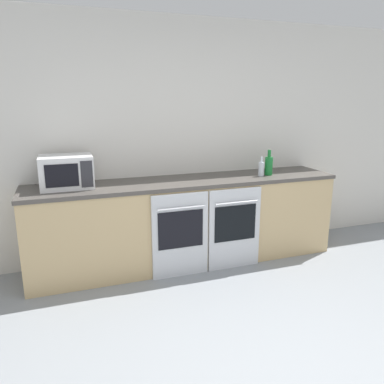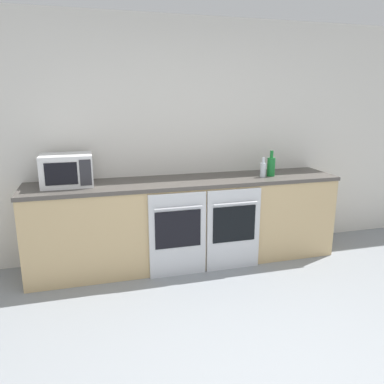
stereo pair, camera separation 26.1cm
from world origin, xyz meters
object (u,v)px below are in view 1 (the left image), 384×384
microwave (66,172)px  oven_left (180,235)px  oven_right (235,228)px  bottle_green (269,165)px  bottle_clear (261,169)px

microwave → oven_left: bearing=-20.6°
oven_right → bottle_green: bottle_green is taller
oven_left → bottle_green: 1.30m
microwave → oven_right: bearing=-13.4°
microwave → bottle_clear: (2.03, -0.14, -0.07)m
microwave → bottle_clear: microwave is taller
oven_left → bottle_clear: 1.19m
oven_left → oven_right: 0.59m
oven_right → bottle_green: size_ratio=3.07×
oven_right → bottle_clear: bearing=29.7°
oven_right → microwave: microwave is taller
bottle_green → bottle_clear: size_ratio=1.32×
oven_left → bottle_clear: size_ratio=4.03×
microwave → bottle_clear: 2.04m
bottle_green → bottle_clear: bottle_green is taller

